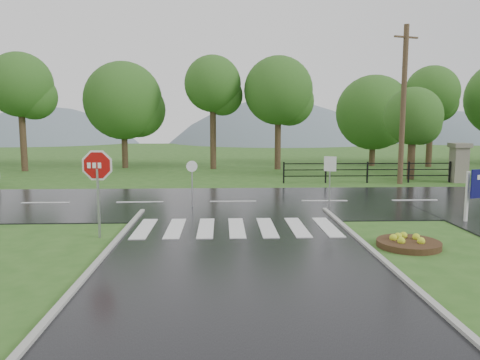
{
  "coord_description": "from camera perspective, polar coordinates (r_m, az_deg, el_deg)",
  "views": [
    {
      "loc": [
        -0.47,
        -9.94,
        3.58
      ],
      "look_at": [
        0.15,
        6.0,
        1.5
      ],
      "focal_mm": 35.0,
      "sensor_mm": 36.0,
      "label": 1
    }
  ],
  "objects": [
    {
      "name": "reg_sign_small",
      "position": [
        18.65,
        10.91,
        0.93
      ],
      "size": [
        0.46,
        0.16,
        2.14
      ],
      "color": "#939399",
      "rests_on": "ground"
    },
    {
      "name": "fence_west",
      "position": [
        27.36,
        15.27,
        1.17
      ],
      "size": [
        9.58,
        0.08,
        1.2
      ],
      "color": "black",
      "rests_on": "ground"
    },
    {
      "name": "flower_bed",
      "position": [
        14.1,
        19.87,
        -7.18
      ],
      "size": [
        1.76,
        1.76,
        0.35
      ],
      "color": "#332111",
      "rests_on": "ground"
    },
    {
      "name": "utility_pole_east",
      "position": [
        27.32,
        19.28,
        8.69
      ],
      "size": [
        1.49,
        0.57,
        8.62
      ],
      "color": "#473523",
      "rests_on": "ground"
    },
    {
      "name": "stop_sign",
      "position": [
        14.63,
        -16.99,
        0.78
      ],
      "size": [
        1.26,
        0.09,
        2.84
      ],
      "color": "#939399",
      "rests_on": "ground"
    },
    {
      "name": "treeline",
      "position": [
        34.16,
        0.25,
        1.41
      ],
      "size": [
        83.2,
        5.2,
        10.0
      ],
      "color": "#27581B",
      "rests_on": "ground"
    },
    {
      "name": "entrance_tree_left",
      "position": [
        29.69,
        20.36,
        7.27
      ],
      "size": [
        3.41,
        3.41,
        5.47
      ],
      "color": "#3D2B1C",
      "rests_on": "ground"
    },
    {
      "name": "pillar_west",
      "position": [
        29.33,
        25.14,
        2.02
      ],
      "size": [
        1.0,
        1.0,
        2.24
      ],
      "color": "gray",
      "rests_on": "ground"
    },
    {
      "name": "reg_sign_round",
      "position": [
        18.94,
        -5.87,
        0.31
      ],
      "size": [
        0.45,
        0.09,
        1.92
      ],
      "color": "#939399",
      "rests_on": "ground"
    },
    {
      "name": "ground",
      "position": [
        10.58,
        0.47,
        -12.35
      ],
      "size": [
        120.0,
        120.0,
        0.0
      ],
      "primitive_type": "plane",
      "color": "#2F5B1E",
      "rests_on": "ground"
    },
    {
      "name": "crosswalk",
      "position": [
        15.36,
        -0.41,
        -5.82
      ],
      "size": [
        6.5,
        2.8,
        0.02
      ],
      "color": "silver",
      "rests_on": "ground"
    },
    {
      "name": "main_road",
      "position": [
        20.26,
        -0.86,
        -2.75
      ],
      "size": [
        90.0,
        8.0,
        0.04
      ],
      "primitive_type": "cube",
      "color": "black",
      "rests_on": "ground"
    },
    {
      "name": "hills",
      "position": [
        77.44,
        0.77,
        -6.87
      ],
      "size": [
        102.0,
        48.0,
        48.0
      ],
      "color": "slate",
      "rests_on": "ground"
    }
  ]
}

